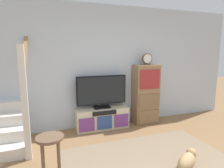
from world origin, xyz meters
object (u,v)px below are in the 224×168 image
object	(u,v)px
desk_clock	(147,59)
bar_stool_near	(50,149)
side_cabinet	(146,94)
dog	(187,161)
media_console	(102,118)
television	(102,91)

from	to	relation	value
desk_clock	bar_stool_near	world-z (taller)	desk_clock
side_cabinet	bar_stool_near	distance (m)	2.70
side_cabinet	desk_clock	bearing A→B (deg)	-90.08
desk_clock	side_cabinet	bearing A→B (deg)	89.92
dog	side_cabinet	bearing A→B (deg)	80.17
bar_stool_near	desk_clock	bearing A→B (deg)	35.07
media_console	bar_stool_near	xyz separation A→B (m)	(-1.12, -1.55, 0.27)
television	dog	xyz separation A→B (m)	(0.76, -1.84, -0.73)
bar_stool_near	dog	world-z (taller)	bar_stool_near
bar_stool_near	side_cabinet	bearing A→B (deg)	35.33
media_console	side_cabinet	distance (m)	1.17
media_console	desk_clock	world-z (taller)	desk_clock
media_console	television	bearing A→B (deg)	90.00
television	side_cabinet	world-z (taller)	side_cabinet
dog	television	bearing A→B (deg)	112.50
dog	media_console	bearing A→B (deg)	112.77
media_console	side_cabinet	size ratio (longest dim) A/B	0.83
television	desk_clock	xyz separation A→B (m)	(1.08, -0.03, 0.68)
television	bar_stool_near	world-z (taller)	television
media_console	desk_clock	xyz separation A→B (m)	(1.08, -0.00, 1.29)
desk_clock	dog	distance (m)	2.32
television	desk_clock	size ratio (longest dim) A/B	4.19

